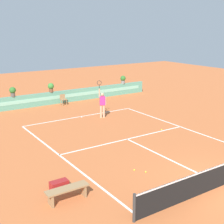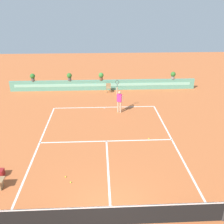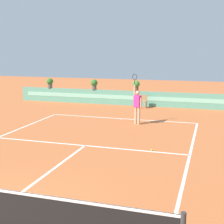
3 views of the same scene
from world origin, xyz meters
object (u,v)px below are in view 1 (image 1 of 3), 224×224
object	(u,v)px
tennis_ball_mid_court	(162,130)
potted_plant_centre	(51,87)
tennis_player	(102,103)
tennis_ball_by_sideline	(134,170)
tennis_ball_near_baseline	(146,172)
potted_plant_far_right	(123,79)
potted_plant_left	(13,91)
ball_kid_chair	(63,99)
bench_courtside	(67,191)
gear_bag	(59,185)

from	to	relation	value
tennis_ball_mid_court	potted_plant_centre	size ratio (longest dim) A/B	0.09
tennis_player	tennis_ball_by_sideline	bearing A→B (deg)	-112.49
tennis_ball_near_baseline	tennis_ball_mid_court	xyz separation A→B (m)	(4.51, 3.97, 0.00)
tennis_ball_near_baseline	potted_plant_far_right	size ratio (longest dim) A/B	0.09
tennis_ball_near_baseline	potted_plant_centre	distance (m)	14.00
tennis_player	potted_plant_left	xyz separation A→B (m)	(-4.39, 5.56, 0.36)
tennis_player	potted_plant_far_right	distance (m)	7.96
ball_kid_chair	potted_plant_centre	bearing A→B (deg)	132.92
ball_kid_chair	tennis_ball_near_baseline	xyz separation A→B (m)	(-2.29, -13.10, -0.44)
bench_courtside	tennis_ball_near_baseline	xyz separation A→B (m)	(3.79, 0.20, -0.34)
gear_bag	potted_plant_left	distance (m)	13.38
bench_courtside	tennis_ball_by_sideline	bearing A→B (deg)	10.17
tennis_ball_by_sideline	ball_kid_chair	bearing A→B (deg)	78.48
potted_plant_left	tennis_ball_by_sideline	bearing A→B (deg)	-85.14
tennis_ball_near_baseline	tennis_ball_by_sideline	distance (m)	0.52
tennis_ball_near_baseline	potted_plant_centre	size ratio (longest dim) A/B	0.09
gear_bag	tennis_ball_near_baseline	bearing A→B (deg)	-10.76
tennis_ball_near_baseline	ball_kid_chair	bearing A→B (deg)	80.08
bench_courtside	tennis_ball_near_baseline	size ratio (longest dim) A/B	23.53
ball_kid_chair	tennis_ball_mid_court	distance (m)	9.40
tennis_ball_near_baseline	tennis_ball_mid_court	bearing A→B (deg)	41.41
tennis_player	tennis_ball_near_baseline	xyz separation A→B (m)	(-2.95, -8.27, -1.02)
gear_bag	tennis_ball_mid_court	distance (m)	8.84
ball_kid_chair	bench_courtside	distance (m)	14.63
bench_courtside	gear_bag	world-z (taller)	bench_courtside
tennis_player	potted_plant_centre	size ratio (longest dim) A/B	3.57
ball_kid_chair	tennis_ball_mid_court	xyz separation A→B (m)	(2.21, -9.13, -0.44)
tennis_ball_near_baseline	potted_plant_centre	bearing A→B (deg)	83.36
gear_bag	tennis_player	xyz separation A→B (m)	(6.66, 7.57, 0.87)
gear_bag	potted_plant_centre	distance (m)	14.22
tennis_ball_near_baseline	potted_plant_left	xyz separation A→B (m)	(-1.43, 13.83, 1.38)
gear_bag	potted_plant_centre	bearing A→B (deg)	67.96
tennis_ball_near_baseline	potted_plant_far_right	bearing A→B (deg)	58.01
gear_bag	tennis_player	bearing A→B (deg)	48.65
gear_bag	potted_plant_far_right	world-z (taller)	potted_plant_far_right
tennis_player	tennis_ball_near_baseline	size ratio (longest dim) A/B	38.01
bench_courtside	potted_plant_centre	size ratio (longest dim) A/B	2.21
potted_plant_centre	tennis_ball_by_sideline	bearing A→B (deg)	-98.08
gear_bag	tennis_ball_mid_court	bearing A→B (deg)	21.71
tennis_player	tennis_ball_by_sideline	distance (m)	8.55
tennis_ball_near_baseline	potted_plant_left	world-z (taller)	potted_plant_left
potted_plant_far_right	tennis_ball_mid_court	bearing A→B (deg)	-112.76
ball_kid_chair	potted_plant_centre	xyz separation A→B (m)	(-0.68, 0.73, 0.93)
potted_plant_left	potted_plant_far_right	size ratio (longest dim) A/B	1.00
tennis_ball_near_baseline	tennis_ball_by_sideline	bearing A→B (deg)	124.19
tennis_ball_mid_court	potted_plant_left	world-z (taller)	potted_plant_left
potted_plant_far_right	potted_plant_centre	world-z (taller)	same
tennis_ball_mid_court	tennis_ball_near_baseline	bearing A→B (deg)	-138.59
tennis_ball_near_baseline	tennis_ball_mid_court	size ratio (longest dim) A/B	1.00
tennis_ball_by_sideline	bench_courtside	bearing A→B (deg)	-169.83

